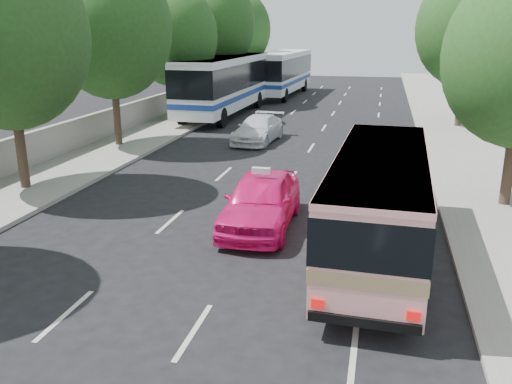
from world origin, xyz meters
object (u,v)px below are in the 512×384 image
(pink_bus, at_px, (379,195))
(pink_taxi, at_px, (261,200))
(white_pickup, at_px, (258,129))
(tour_coach_front, at_px, (225,80))
(tour_coach_rear, at_px, (283,70))

(pink_bus, xyz_separation_m, pink_taxi, (-3.50, 1.66, -0.91))
(pink_bus, distance_m, white_pickup, 15.78)
(pink_taxi, distance_m, tour_coach_front, 22.38)
(tour_coach_rear, bearing_deg, white_pickup, -80.67)
(pink_bus, bearing_deg, tour_coach_front, 117.36)
(pink_bus, xyz_separation_m, tour_coach_front, (-10.80, 22.76, 0.66))
(white_pickup, distance_m, tour_coach_rear, 21.04)
(white_pickup, distance_m, tour_coach_front, 9.61)
(white_pickup, height_order, tour_coach_front, tour_coach_front)
(pink_bus, xyz_separation_m, white_pickup, (-6.50, 14.34, -1.07))
(tour_coach_rear, bearing_deg, pink_bus, -73.16)
(pink_bus, height_order, pink_taxi, pink_bus)
(tour_coach_front, bearing_deg, white_pickup, -61.60)
(pink_taxi, xyz_separation_m, tour_coach_rear, (-5.50, 33.51, 1.48))
(tour_coach_rear, bearing_deg, pink_taxi, -78.20)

